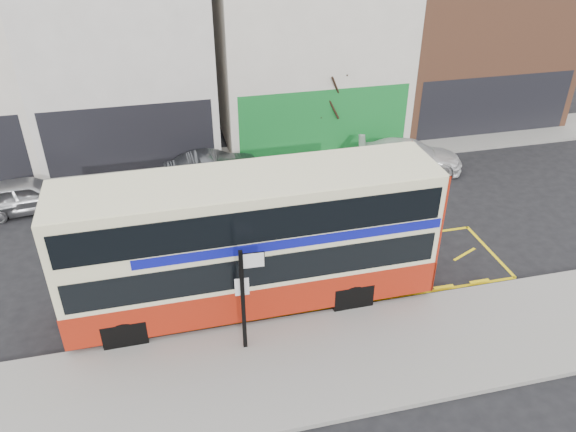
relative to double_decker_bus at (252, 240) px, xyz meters
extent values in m
plane|color=black|center=(1.83, -0.82, -2.34)|extent=(120.00, 120.00, 0.00)
cube|color=gray|center=(1.83, -3.12, -2.27)|extent=(40.00, 4.00, 0.15)
cube|color=gray|center=(1.83, -1.19, -2.27)|extent=(40.00, 0.15, 0.15)
cube|color=gray|center=(1.83, 10.18, -2.27)|extent=(50.00, 3.00, 0.15)
cube|color=white|center=(-3.67, 14.18, 2.16)|extent=(8.00, 8.00, 9.00)
cube|color=black|center=(-3.67, 10.20, -0.74)|extent=(7.36, 0.06, 3.20)
cube|color=black|center=(-3.67, 10.22, -0.94)|extent=(5.60, 0.04, 2.00)
cube|color=white|center=(5.33, 14.18, 1.91)|extent=(9.00, 8.00, 8.50)
cube|color=#15782C|center=(5.33, 10.20, -0.74)|extent=(8.28, 0.06, 3.20)
cube|color=black|center=(5.33, 10.22, -0.94)|extent=(6.30, 0.04, 2.00)
cube|color=#91563A|center=(14.33, 14.18, 1.41)|extent=(9.00, 8.00, 7.50)
cube|color=black|center=(14.33, 10.20, -0.74)|extent=(8.28, 0.06, 3.20)
cube|color=black|center=(14.33, 10.22, -0.94)|extent=(6.30, 0.04, 2.00)
cube|color=beige|center=(-0.04, 0.00, 0.06)|extent=(11.13, 2.61, 4.09)
cube|color=#9B1D0C|center=(-0.04, 0.00, -1.43)|extent=(11.17, 2.65, 1.11)
cube|color=#9B1D0C|center=(5.50, 0.04, 0.06)|extent=(0.08, 2.56, 4.09)
cube|color=black|center=(-0.04, 0.00, -0.22)|extent=(10.68, 2.67, 0.96)
cube|color=black|center=(-0.04, 0.00, 1.29)|extent=(10.68, 2.67, 1.01)
cube|color=#0D1092|center=(0.97, 0.01, 0.59)|extent=(8.91, 2.65, 0.30)
cube|color=black|center=(-5.57, -0.05, -0.47)|extent=(0.08, 2.32, 1.62)
cube|color=black|center=(-5.57, -0.05, 1.29)|extent=(0.08, 2.32, 1.01)
cube|color=black|center=(-5.56, -0.05, 0.49)|extent=(0.06, 1.77, 0.35)
cube|color=beige|center=(-0.04, 0.00, 2.05)|extent=(11.13, 2.51, 0.12)
cylinder|color=black|center=(-3.96, -1.17, -1.84)|extent=(1.01, 0.29, 1.01)
cylinder|color=black|center=(-3.98, 1.11, -1.84)|extent=(1.01, 0.29, 1.01)
cylinder|color=black|center=(2.90, -1.12, -1.84)|extent=(1.01, 0.29, 1.01)
cylinder|color=black|center=(2.88, 1.17, -1.84)|extent=(1.01, 0.29, 1.01)
cube|color=black|center=(-0.65, -2.07, -0.53)|extent=(0.11, 0.11, 3.32)
cube|color=white|center=(-0.32, -2.08, 0.79)|extent=(0.60, 0.06, 0.49)
cube|color=white|center=(-0.65, -2.00, -0.09)|extent=(0.39, 0.05, 0.55)
imported|color=#A1A2A5|center=(-7.81, 7.75, -1.64)|extent=(4.27, 2.10, 1.40)
imported|color=#383B3F|center=(-0.25, 8.38, -1.65)|extent=(4.30, 1.86, 1.38)
imported|color=white|center=(8.64, 7.59, -1.65)|extent=(5.10, 3.35, 1.37)
cylinder|color=#301E15|center=(5.74, 10.78, -1.43)|extent=(0.24, 0.24, 1.82)
camera|label=1|loc=(-2.19, -13.80, 9.38)|focal=35.00mm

